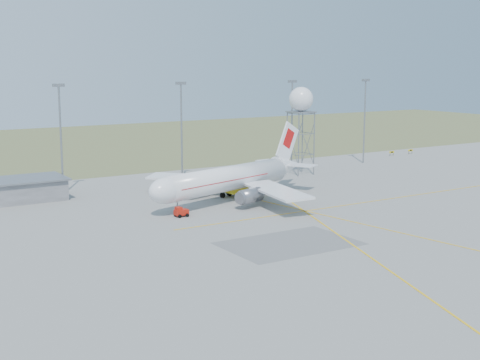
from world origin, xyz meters
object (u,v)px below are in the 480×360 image
radar_tower (301,126)px  baggage_tug (181,213)px  fire_truck (248,187)px  airliner_main (229,179)px

radar_tower → baggage_tug: size_ratio=8.99×
fire_truck → baggage_tug: (-18.62, -9.23, -0.98)m
fire_truck → baggage_tug: bearing=-155.7°
radar_tower → baggage_tug: bearing=-150.7°
airliner_main → fire_truck: bearing=-169.5°
airliner_main → fire_truck: airliner_main is taller
baggage_tug → fire_truck: bearing=25.2°
radar_tower → fire_truck: 28.25m
baggage_tug → radar_tower: bearing=28.2°
airliner_main → fire_truck: (5.83, 2.99, -2.43)m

